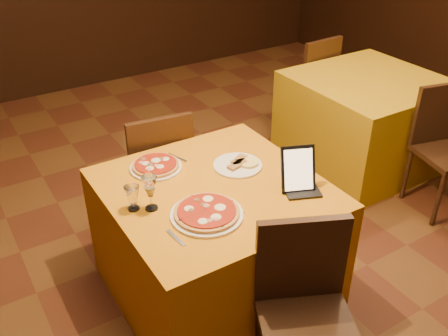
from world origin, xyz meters
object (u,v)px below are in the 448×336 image
chair_main_far (155,169)px  tablet (298,169)px  pizza_near (207,213)px  wine_glass (150,193)px  side_table (364,121)px  chair_main_near (308,328)px  chair_side_far (305,82)px  water_glass (133,198)px  main_table (215,242)px  pizza_far (156,166)px

chair_main_far → tablet: bearing=116.4°
pizza_near → wine_glass: wine_glass is taller
side_table → pizza_near: 2.24m
chair_main_near → tablet: size_ratio=3.73×
chair_side_far → tablet: 2.31m
side_table → chair_main_near: 2.39m
water_glass → pizza_near: bearing=-41.0°
chair_main_far → chair_side_far: size_ratio=1.00×
chair_main_far → main_table: bearing=97.1°
chair_side_far → pizza_far: 2.36m
tablet → main_table: bearing=168.3°
main_table → wine_glass: 0.59m
chair_main_near → wine_glass: size_ratio=4.79×
water_glass → pizza_far: bearing=48.5°
chair_main_near → pizza_far: chair_main_near is taller
chair_main_far → pizza_far: chair_main_far is taller
main_table → chair_main_far: size_ratio=1.21×
main_table → wine_glass: wine_glass is taller
side_table → wine_glass: (-2.23, -0.68, 0.47)m
main_table → wine_glass: (-0.36, -0.01, 0.47)m
chair_main_near → water_glass: (-0.44, 0.85, 0.36)m
chair_main_near → chair_side_far: same height
chair_main_near → chair_main_far: (0.00, 1.59, 0.00)m
wine_glass → pizza_near: bearing=-44.3°
chair_main_near → pizza_far: (-0.18, 1.14, 0.31)m
chair_side_far → chair_main_near: bearing=47.1°
chair_main_near → wine_glass: bearing=139.1°
pizza_near → tablet: tablet is taller
chair_side_far → pizza_near: bearing=35.9°
main_table → pizza_far: size_ratio=3.77×
chair_main_far → pizza_near: size_ratio=2.55×
chair_main_near → tablet: bearing=82.1°
chair_main_far → wine_glass: size_ratio=4.79×
side_table → tablet: 1.83m
water_glass → side_table: bearing=15.5°
wine_glass → main_table: bearing=0.8°
chair_main_far → water_glass: bearing=66.6°
wine_glass → chair_main_near: bearing=-65.6°
pizza_near → pizza_far: size_ratio=1.22×
pizza_near → wine_glass: bearing=135.7°
water_glass → main_table: bearing=-5.1°
side_table → pizza_far: 2.11m
chair_main_far → tablet: tablet is taller
pizza_near → tablet: bearing=-4.5°
chair_side_far → water_glass: size_ratio=7.00×
wine_glass → chair_main_far: bearing=65.4°
main_table → chair_main_near: chair_main_near is taller
chair_main_near → chair_main_far: size_ratio=1.00×
main_table → chair_main_far: (0.00, 0.79, 0.08)m
pizza_far → wine_glass: wine_glass is taller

